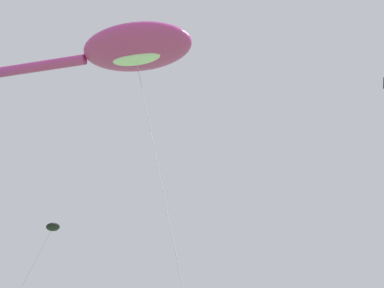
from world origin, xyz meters
TOP-DOWN VIEW (x-y plane):
  - big_show_kite at (0.43, 18.45)m, footprint 9.64×13.95m
  - small_kite_diamond_red at (0.72, 26.14)m, footprint 2.62×4.36m

SIDE VIEW (x-z plane):
  - small_kite_diamond_red at x=0.72m, z-range 4.01..12.68m
  - big_show_kite at x=0.43m, z-range 7.43..23.84m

